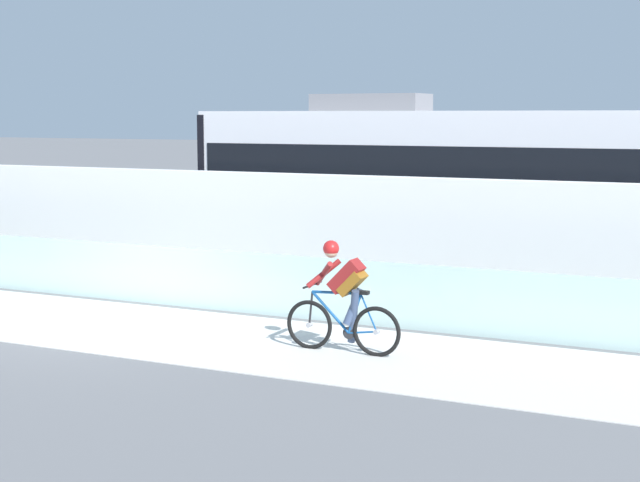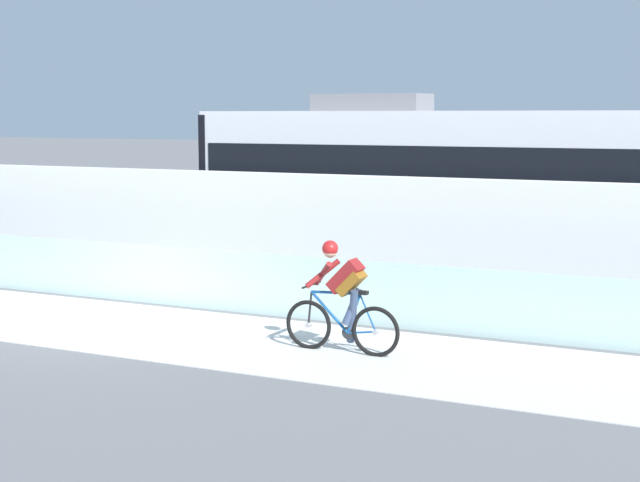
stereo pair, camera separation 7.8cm
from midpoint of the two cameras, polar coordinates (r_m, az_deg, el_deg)
ground_plane at (r=16.13m, az=-12.98°, el=-4.79°), size 200.00×200.00×0.00m
bike_path_deck at (r=16.13m, az=-12.98°, el=-4.77°), size 32.00×3.20×0.01m
glass_parapet at (r=17.48m, az=-9.23°, el=-2.01°), size 32.00×0.05×1.05m
concrete_barrier_wall at (r=18.88m, az=-6.13°, el=0.64°), size 32.00×0.36×2.29m
tram_rail_near at (r=21.17m, az=-2.53°, el=-1.70°), size 32.00×0.08×0.01m
tram_rail_far at (r=22.42m, az=-0.79°, el=-1.18°), size 32.00×0.08×0.01m
tram at (r=20.08m, az=8.34°, el=3.16°), size 11.06×2.54×3.81m
cyclist_on_bike at (r=13.69m, az=1.47°, el=-3.44°), size 1.77×0.58×1.61m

